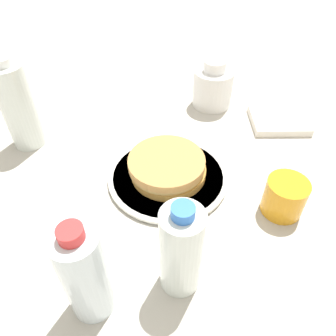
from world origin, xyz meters
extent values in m
plane|color=#BCB7AD|center=(0.00, 0.00, 0.00)|extent=(4.00, 4.00, 0.00)
cylinder|color=silver|center=(-0.02, 0.02, 0.01)|extent=(0.25, 0.25, 0.01)
cylinder|color=silver|center=(-0.02, 0.02, 0.01)|extent=(0.27, 0.27, 0.01)
cylinder|color=#BB853A|center=(-0.02, 0.02, 0.02)|extent=(0.17, 0.17, 0.02)
cylinder|color=tan|center=(-0.02, 0.02, 0.04)|extent=(0.17, 0.17, 0.01)
cylinder|color=tan|center=(-0.02, 0.02, 0.05)|extent=(0.17, 0.17, 0.02)
cylinder|color=orange|center=(0.23, 0.04, 0.04)|extent=(0.08, 0.08, 0.08)
cylinder|color=white|center=(-0.04, 0.35, 0.05)|extent=(0.11, 0.11, 0.11)
cylinder|color=white|center=(-0.04, 0.35, 0.12)|extent=(0.06, 0.06, 0.03)
cylinder|color=silver|center=(0.00, -0.29, 0.09)|extent=(0.07, 0.07, 0.19)
cylinder|color=red|center=(0.00, -0.29, 0.19)|extent=(0.03, 0.03, 0.02)
cylinder|color=silver|center=(0.11, -0.19, 0.09)|extent=(0.07, 0.07, 0.18)
cylinder|color=blue|center=(0.11, -0.19, 0.19)|extent=(0.03, 0.03, 0.02)
cylinder|color=silver|center=(-0.39, -0.02, 0.10)|extent=(0.08, 0.08, 0.21)
cylinder|color=white|center=(-0.39, -0.02, 0.22)|extent=(0.04, 0.04, 0.02)
cube|color=white|center=(0.16, 0.35, 0.01)|extent=(0.19, 0.18, 0.02)
camera|label=1|loc=(0.21, -0.45, 0.53)|focal=35.00mm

